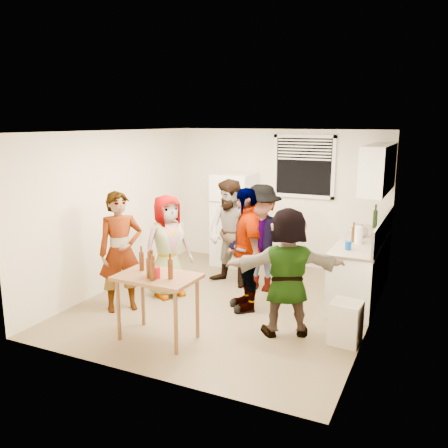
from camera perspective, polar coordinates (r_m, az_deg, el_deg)
The scene contains 23 objects.
room at distance 7.12m, azimuth 0.58°, elevation -9.47°, with size 4.00×4.50×2.50m, color white, non-canonical shape.
window at distance 8.58m, azimuth 9.58°, elevation 6.83°, with size 1.12×0.10×1.06m, color white, non-canonical shape.
refrigerator at distance 8.82m, azimuth 1.24°, elevation 0.57°, with size 0.70×0.70×1.70m, color white.
counter_lower at distance 7.57m, azimuth 16.16°, elevation -5.18°, with size 0.60×2.20×0.86m, color white.
countertop at distance 7.45m, azimuth 16.37°, elevation -1.87°, with size 0.64×2.22×0.04m, color #BEAE97.
backsplash at distance 7.37m, azimuth 18.64°, elevation -0.57°, with size 0.03×2.20×0.36m, color beige.
upper_cabinets at distance 7.45m, azimuth 18.10°, elevation 6.38°, with size 0.34×1.60×0.70m, color white.
kettle at distance 7.56m, azimuth 16.14°, elevation -1.50°, with size 0.24×0.20×0.20m, color silver, non-canonical shape.
paper_towel at distance 7.16m, azimuth 15.84°, elevation -2.24°, with size 0.12×0.12×0.25m, color white.
wine_bottle at distance 8.27m, azimuth 17.66°, elevation -0.45°, with size 0.07×0.07×0.30m, color black.
beer_bottle_counter at distance 7.20m, azimuth 15.26°, elevation -2.12°, with size 0.06×0.06×0.22m, color #47230C.
blue_cup at distance 6.77m, azimuth 14.68°, elevation -3.01°, with size 0.09×0.09×0.12m, color #0744AB.
picture_frame at distance 7.91m, azimuth 18.58°, elevation -0.54°, with size 0.02×0.17×0.14m, color gold.
trash_bin at distance 6.02m, azimuth 14.43°, elevation -11.49°, with size 0.35×0.35×0.52m, color silver.
serving_table at distance 6.10m, azimuth -7.81°, elevation -13.47°, with size 0.97×0.65×0.82m, color brown, non-canonical shape.
beer_bottle_table at distance 5.72m, azimuth -8.99°, elevation -6.40°, with size 0.06×0.06×0.24m, color #47230C.
red_cup at distance 5.70m, azimuth -8.16°, elevation -6.43°, with size 0.10×0.10×0.13m, color #B50E15.
guest_grey at distance 7.48m, azimuth -6.63°, elevation -8.46°, with size 0.77×1.57×0.50m, color gray.
guest_stripe at distance 7.05m, azimuth -12.00°, elevation -9.97°, with size 0.62×1.70×0.41m, color #141933.
guest_back_left at distance 7.86m, azimuth 0.85°, elevation -7.34°, with size 0.85×1.74×0.66m, color #513721.
guest_back_right at distance 7.68m, azimuth 4.39°, elevation -7.83°, with size 1.09×1.69×0.63m, color #414147.
guest_black at distance 6.94m, azimuth 2.60°, elevation -10.07°, with size 1.03×1.75×0.43m, color black.
guest_orange at distance 6.23m, azimuth 7.39°, elevation -12.89°, with size 1.52×1.63×0.48m, color #B97C3F.
Camera 1 is at (2.74, -6.02, 2.63)m, focal length 38.00 mm.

